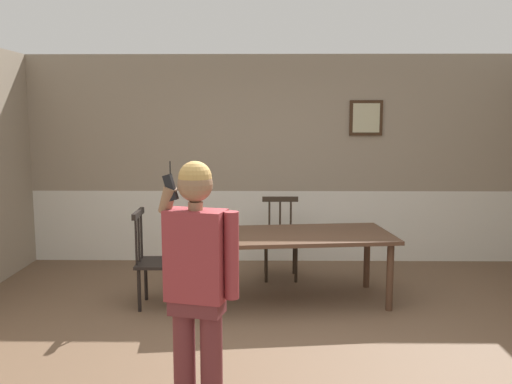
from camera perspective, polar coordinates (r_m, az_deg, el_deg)
The scene contains 6 objects.
ground_plane at distance 4.68m, azimuth 3.13°, elevation -16.40°, with size 7.26×7.26×0.00m, color brown.
room_back_partition at distance 7.25m, azimuth 2.24°, elevation 2.99°, with size 6.60×0.17×2.71m.
dining_table at distance 5.71m, azimuth 3.81°, elevation -5.03°, with size 2.13×1.18×0.72m.
chair_near_window at distance 5.69m, azimuth -10.40°, elevation -6.99°, with size 0.45×0.45×0.99m.
chair_by_doorway at distance 6.58m, azimuth 2.56°, elevation -4.96°, with size 0.44×0.44×0.95m.
person_figure at distance 3.44m, azimuth -6.07°, elevation -8.75°, with size 0.52×0.28×1.66m.
Camera 1 is at (-0.20, -4.26, 1.93)m, focal length 38.55 mm.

